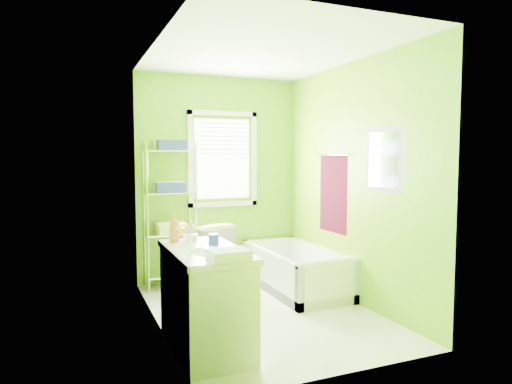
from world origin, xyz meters
name	(u,v)px	position (x,y,z in m)	size (l,w,h in m)	color
ground	(263,312)	(0.00, 0.00, 0.00)	(2.90, 2.90, 0.00)	silver
room_envelope	(263,160)	(0.00, 0.00, 1.55)	(2.14, 2.94, 2.62)	#619F07
window	(223,154)	(0.05, 1.42, 1.61)	(0.92, 0.05, 1.22)	white
door	(185,238)	(-1.04, -1.00, 1.00)	(0.09, 0.80, 2.00)	white
right_wall_decor	(352,181)	(1.04, -0.02, 1.32)	(0.04, 1.48, 1.17)	#3F0718
bathtub	(296,276)	(0.68, 0.58, 0.16)	(0.74, 1.60, 0.52)	white
toilet	(202,255)	(-0.33, 1.10, 0.40)	(0.45, 0.78, 0.80)	white
vanity	(206,295)	(-0.78, -0.61, 0.44)	(0.57, 1.12, 1.08)	silver
wire_shelf_unit	(171,198)	(-0.66, 1.26, 1.09)	(0.61, 0.48, 1.78)	silver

